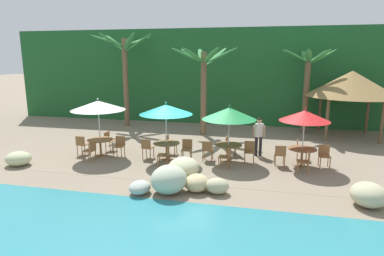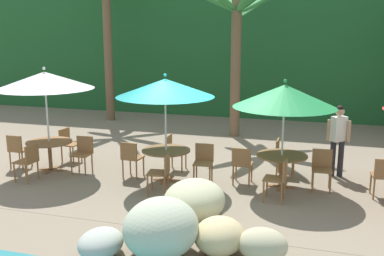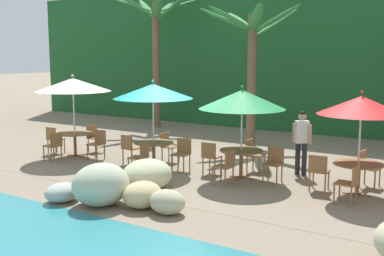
{
  "view_description": "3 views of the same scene",
  "coord_description": "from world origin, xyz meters",
  "px_view_note": "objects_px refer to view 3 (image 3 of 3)",
  "views": [
    {
      "loc": [
        3.16,
        -12.87,
        4.24
      ],
      "look_at": [
        0.22,
        -0.0,
        1.39
      ],
      "focal_mm": 30.82,
      "sensor_mm": 36.0,
      "label": 1
    },
    {
      "loc": [
        2.46,
        -9.28,
        3.35
      ],
      "look_at": [
        -0.38,
        0.36,
        1.16
      ],
      "focal_mm": 41.48,
      "sensor_mm": 36.0,
      "label": 2
    },
    {
      "loc": [
        7.12,
        -10.67,
        3.15
      ],
      "look_at": [
        0.19,
        0.21,
        1.17
      ],
      "focal_mm": 45.13,
      "sensor_mm": 36.0,
      "label": 3
    }
  ],
  "objects_px": {
    "chair_teal_inland": "(168,145)",
    "chair_teal_left": "(129,147)",
    "chair_green_right": "(226,165)",
    "palm_tree_nearest": "(156,35)",
    "chair_red_left": "(319,170)",
    "chair_green_left": "(211,155)",
    "chair_white_right": "(54,145)",
    "dining_table_red": "(358,169)",
    "umbrella_green": "(242,99)",
    "chair_teal_seaward": "(182,152)",
    "chair_white_inland": "(94,136)",
    "chair_white_seaward": "(98,142)",
    "umbrella_red": "(361,105)",
    "umbrella_white": "(73,85)",
    "chair_red_inland": "(366,166)",
    "dining_table_white": "(75,137)",
    "palm_tree_second": "(252,47)",
    "chair_red_right": "(350,182)",
    "chair_teal_right": "(141,156)",
    "chair_green_seaward": "(274,162)",
    "umbrella_teal": "(153,91)",
    "dining_table_teal": "(154,146)",
    "chair_green_inland": "(253,153)",
    "waiter_in_white": "(302,138)",
    "dining_table_green": "(241,155)",
    "chair_white_left": "(54,138)"
  },
  "relations": [
    {
      "from": "dining_table_green",
      "to": "dining_table_white",
      "type": "bearing_deg",
      "value": -176.09
    },
    {
      "from": "chair_teal_right",
      "to": "chair_white_right",
      "type": "bearing_deg",
      "value": -178.23
    },
    {
      "from": "chair_white_inland",
      "to": "chair_teal_right",
      "type": "xyz_separation_m",
      "value": [
        3.21,
        -1.61,
        0.0
      ]
    },
    {
      "from": "dining_table_white",
      "to": "dining_table_teal",
      "type": "xyz_separation_m",
      "value": [
        2.99,
        0.07,
        0.0
      ]
    },
    {
      "from": "chair_white_right",
      "to": "dining_table_red",
      "type": "xyz_separation_m",
      "value": [
        8.41,
        1.28,
        0.1
      ]
    },
    {
      "from": "chair_red_left",
      "to": "chair_red_right",
      "type": "height_order",
      "value": "same"
    },
    {
      "from": "dining_table_teal",
      "to": "chair_white_seaward",
      "type": "bearing_deg",
      "value": 178.74
    },
    {
      "from": "umbrella_red",
      "to": "chair_red_right",
      "type": "height_order",
      "value": "umbrella_red"
    },
    {
      "from": "umbrella_white",
      "to": "umbrella_green",
      "type": "relative_size",
      "value": 1.07
    },
    {
      "from": "dining_table_red",
      "to": "umbrella_green",
      "type": "bearing_deg",
      "value": -179.05
    },
    {
      "from": "waiter_in_white",
      "to": "palm_tree_second",
      "type": "bearing_deg",
      "value": 132.31
    },
    {
      "from": "chair_white_left",
      "to": "palm_tree_nearest",
      "type": "xyz_separation_m",
      "value": [
        -0.67,
        6.38,
        3.44
      ]
    },
    {
      "from": "chair_white_seaward",
      "to": "chair_white_right",
      "type": "xyz_separation_m",
      "value": [
        -0.82,
        -0.97,
        0.0
      ]
    },
    {
      "from": "chair_white_right",
      "to": "palm_tree_second",
      "type": "relative_size",
      "value": 0.18
    },
    {
      "from": "dining_table_red",
      "to": "chair_red_inland",
      "type": "bearing_deg",
      "value": 90.37
    },
    {
      "from": "chair_teal_left",
      "to": "chair_red_left",
      "type": "relative_size",
      "value": 1.0
    },
    {
      "from": "chair_white_right",
      "to": "waiter_in_white",
      "type": "bearing_deg",
      "value": 19.51
    },
    {
      "from": "chair_red_left",
      "to": "chair_green_left",
      "type": "bearing_deg",
      "value": 179.54
    },
    {
      "from": "dining_table_red",
      "to": "chair_red_left",
      "type": "distance_m",
      "value": 0.86
    },
    {
      "from": "chair_teal_inland",
      "to": "chair_teal_left",
      "type": "relative_size",
      "value": 1.0
    },
    {
      "from": "chair_white_inland",
      "to": "waiter_in_white",
      "type": "bearing_deg",
      "value": 5.63
    },
    {
      "from": "chair_white_inland",
      "to": "chair_green_left",
      "type": "relative_size",
      "value": 1.0
    },
    {
      "from": "umbrella_white",
      "to": "chair_red_inland",
      "type": "relative_size",
      "value": 2.92
    },
    {
      "from": "dining_table_white",
      "to": "chair_teal_seaward",
      "type": "bearing_deg",
      "value": 3.8
    },
    {
      "from": "chair_white_right",
      "to": "dining_table_red",
      "type": "relative_size",
      "value": 0.79
    },
    {
      "from": "chair_white_right",
      "to": "chair_teal_right",
      "type": "distance_m",
      "value": 3.18
    },
    {
      "from": "chair_red_right",
      "to": "palm_tree_second",
      "type": "xyz_separation_m",
      "value": [
        -4.89,
        5.38,
        2.89
      ]
    },
    {
      "from": "umbrella_teal",
      "to": "palm_tree_second",
      "type": "bearing_deg",
      "value": 82.97
    },
    {
      "from": "dining_table_teal",
      "to": "chair_green_seaward",
      "type": "bearing_deg",
      "value": 7.24
    },
    {
      "from": "chair_red_inland",
      "to": "palm_tree_nearest",
      "type": "relative_size",
      "value": 0.15
    },
    {
      "from": "umbrella_teal",
      "to": "dining_table_red",
      "type": "relative_size",
      "value": 2.24
    },
    {
      "from": "dining_table_red",
      "to": "chair_red_right",
      "type": "xyz_separation_m",
      "value": [
        0.05,
        -0.85,
        -0.1
      ]
    },
    {
      "from": "chair_white_right",
      "to": "chair_red_right",
      "type": "height_order",
      "value": "same"
    },
    {
      "from": "chair_teal_left",
      "to": "chair_red_left",
      "type": "distance_m",
      "value": 5.46
    },
    {
      "from": "chair_white_left",
      "to": "chair_red_left",
      "type": "xyz_separation_m",
      "value": [
        8.45,
        0.35,
        0.0
      ]
    },
    {
      "from": "dining_table_red",
      "to": "umbrella_red",
      "type": "bearing_deg",
      "value": -90.0
    },
    {
      "from": "chair_green_seaward",
      "to": "chair_red_right",
      "type": "xyz_separation_m",
      "value": [
        2.1,
        -0.93,
        0.0
      ]
    },
    {
      "from": "dining_table_white",
      "to": "umbrella_teal",
      "type": "xyz_separation_m",
      "value": [
        2.99,
        0.07,
        1.53
      ]
    },
    {
      "from": "dining_table_white",
      "to": "chair_teal_seaward",
      "type": "xyz_separation_m",
      "value": [
        3.83,
        0.25,
        -0.1
      ]
    },
    {
      "from": "chair_red_left",
      "to": "chair_teal_right",
      "type": "bearing_deg",
      "value": -166.96
    },
    {
      "from": "umbrella_teal",
      "to": "palm_tree_nearest",
      "type": "bearing_deg",
      "value": 125.95
    },
    {
      "from": "umbrella_green",
      "to": "chair_teal_right",
      "type": "bearing_deg",
      "value": -154.19
    },
    {
      "from": "chair_teal_left",
      "to": "dining_table_teal",
      "type": "bearing_deg",
      "value": 1.5
    },
    {
      "from": "chair_green_inland",
      "to": "chair_green_left",
      "type": "distance_m",
      "value": 1.23
    },
    {
      "from": "chair_green_right",
      "to": "chair_green_left",
      "type": "bearing_deg",
      "value": 139.2
    },
    {
      "from": "chair_green_right",
      "to": "palm_tree_nearest",
      "type": "relative_size",
      "value": 0.15
    },
    {
      "from": "chair_green_right",
      "to": "chair_teal_inland",
      "type": "bearing_deg",
      "value": 152.7
    },
    {
      "from": "chair_green_seaward",
      "to": "chair_white_left",
      "type": "bearing_deg",
      "value": -175.29
    },
    {
      "from": "chair_teal_seaward",
      "to": "chair_teal_right",
      "type": "xyz_separation_m",
      "value": [
        -0.63,
        -1.01,
        0.0
      ]
    },
    {
      "from": "umbrella_green",
      "to": "chair_teal_seaward",
      "type": "bearing_deg",
      "value": -175.84
    }
  ]
}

